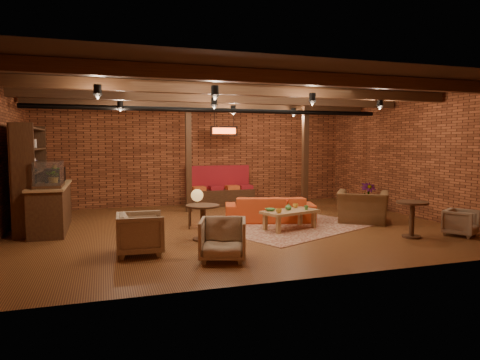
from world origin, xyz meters
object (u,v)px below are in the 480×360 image
object	(u,v)px
coffee_table	(289,213)
armchair_right	(363,202)
side_table_book	(360,197)
armchair_far	(461,221)
round_table_left	(203,216)
sofa	(270,209)
armchair_a	(140,231)
armchair_b	(223,237)
round_table_right	(412,214)
plant_tall	(369,169)
side_table_lamp	(197,198)

from	to	relation	value
coffee_table	armchair_right	distance (m)	2.13
side_table_book	armchair_far	bearing A→B (deg)	-79.02
round_table_left	coffee_table	bearing A→B (deg)	11.25
sofa	armchair_a	size ratio (longest dim) A/B	2.70
sofa	armchair_a	bearing A→B (deg)	49.01
armchair_a	side_table_book	size ratio (longest dim) A/B	1.46
round_table_left	armchair_b	distance (m)	1.58
round_table_left	round_table_right	distance (m)	4.38
side_table_book	plant_tall	xyz separation A→B (m)	(0.63, 0.54, 0.73)
sofa	coffee_table	bearing A→B (deg)	108.10
round_table_right	round_table_left	bearing A→B (deg)	165.13
armchair_right	plant_tall	bearing A→B (deg)	-92.43
round_table_left	armchair_b	bearing A→B (deg)	-90.38
armchair_far	round_table_right	bearing A→B (deg)	142.01
armchair_right	armchair_far	xyz separation A→B (m)	(1.13, -1.96, -0.22)
sofa	round_table_left	world-z (taller)	round_table_left
side_table_lamp	armchair_a	distance (m)	2.54
sofa	coffee_table	distance (m)	1.08
armchair_a	side_table_book	bearing A→B (deg)	-66.12
armchair_b	armchair_right	distance (m)	4.81
armchair_b	armchair_far	bearing A→B (deg)	21.51
round_table_left	side_table_book	bearing A→B (deg)	18.97
armchair_b	coffee_table	bearing A→B (deg)	61.58
coffee_table	side_table_book	xyz separation A→B (m)	(2.68, 1.23, 0.11)
side_table_lamp	armchair_b	bearing A→B (deg)	-93.51
armchair_far	armchair_a	bearing A→B (deg)	145.59
side_table_book	round_table_right	bearing A→B (deg)	-101.51
sofa	coffee_table	size ratio (longest dim) A/B	1.55
coffee_table	round_table_right	bearing A→B (deg)	-36.21
coffee_table	armchair_a	size ratio (longest dim) A/B	1.74
armchair_a	armchair_b	size ratio (longest dim) A/B	1.04
armchair_b	side_table_book	world-z (taller)	armchair_b
armchair_far	sofa	bearing A→B (deg)	110.01
armchair_a	armchair_far	bearing A→B (deg)	-92.18
coffee_table	armchair_right	bearing A→B (deg)	6.81
side_table_book	armchair_b	bearing A→B (deg)	-146.12
armchair_far	round_table_left	bearing A→B (deg)	136.72
coffee_table	armchair_b	bearing A→B (deg)	-136.82
round_table_right	plant_tall	xyz separation A→B (m)	(1.20, 3.31, 0.73)
armchair_a	plant_tall	size ratio (longest dim) A/B	0.33
round_table_right	sofa	bearing A→B (deg)	129.51
plant_tall	side_table_book	bearing A→B (deg)	-139.58
coffee_table	side_table_book	distance (m)	2.95
coffee_table	round_table_left	bearing A→B (deg)	-168.75
armchair_b	armchair_far	size ratio (longest dim) A/B	1.27
round_table_left	armchair_right	world-z (taller)	armchair_right
side_table_lamp	side_table_book	distance (m)	4.65
armchair_b	side_table_book	xyz separation A→B (m)	(4.81, 3.23, 0.11)
armchair_a	armchair_far	size ratio (longest dim) A/B	1.33
sofa	armchair_a	distance (m)	4.06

